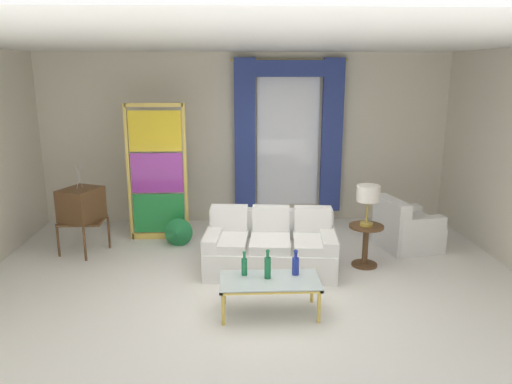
# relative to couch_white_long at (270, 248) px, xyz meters

# --- Properties ---
(ground_plane) EXTENTS (16.00, 16.00, 0.00)m
(ground_plane) POSITION_rel_couch_white_long_xyz_m (-0.27, -0.68, -0.30)
(ground_plane) COLOR white
(wall_rear) EXTENTS (8.00, 0.12, 3.00)m
(wall_rear) POSITION_rel_couch_white_long_xyz_m (-0.27, 2.38, 1.20)
(wall_rear) COLOR beige
(wall_rear) RESTS_ON ground
(ceiling_slab) EXTENTS (8.00, 7.60, 0.04)m
(ceiling_slab) POSITION_rel_couch_white_long_xyz_m (-0.27, 0.12, 2.72)
(ceiling_slab) COLOR white
(curtained_window) EXTENTS (2.00, 0.17, 2.70)m
(curtained_window) POSITION_rel_couch_white_long_xyz_m (0.47, 2.21, 1.44)
(curtained_window) COLOR white
(curtained_window) RESTS_ON ground
(couch_white_long) EXTENTS (1.84, 1.09, 0.86)m
(couch_white_long) POSITION_rel_couch_white_long_xyz_m (0.00, 0.00, 0.00)
(couch_white_long) COLOR white
(couch_white_long) RESTS_ON ground
(coffee_table) EXTENTS (1.12, 0.57, 0.41)m
(coffee_table) POSITION_rel_couch_white_long_xyz_m (-0.10, -1.28, 0.06)
(coffee_table) COLOR silver
(coffee_table) RESTS_ON ground
(bottle_blue_decanter) EXTENTS (0.07, 0.07, 0.29)m
(bottle_blue_decanter) POSITION_rel_couch_white_long_xyz_m (-0.38, -1.14, 0.22)
(bottle_blue_decanter) COLOR #196B3D
(bottle_blue_decanter) RESTS_ON coffee_table
(bottle_crystal_tall) EXTENTS (0.08, 0.08, 0.31)m
(bottle_crystal_tall) POSITION_rel_couch_white_long_xyz_m (0.20, -1.15, 0.23)
(bottle_crystal_tall) COLOR navy
(bottle_crystal_tall) RESTS_ON coffee_table
(bottle_amber_squat) EXTENTS (0.07, 0.07, 0.35)m
(bottle_amber_squat) POSITION_rel_couch_white_long_xyz_m (-0.13, -1.24, 0.25)
(bottle_amber_squat) COLOR #196B3D
(bottle_amber_squat) RESTS_ON coffee_table
(vintage_tv) EXTENTS (0.70, 0.74, 1.35)m
(vintage_tv) POSITION_rel_couch_white_long_xyz_m (-2.77, 0.77, 0.42)
(vintage_tv) COLOR brown
(vintage_tv) RESTS_ON ground
(armchair_white) EXTENTS (0.97, 0.96, 0.80)m
(armchair_white) POSITION_rel_couch_white_long_xyz_m (2.14, 0.73, -0.02)
(armchair_white) COLOR white
(armchair_white) RESTS_ON ground
(stained_glass_divider) EXTENTS (0.95, 0.05, 2.20)m
(stained_glass_divider) POSITION_rel_couch_white_long_xyz_m (-1.71, 1.34, 0.75)
(stained_glass_divider) COLOR gold
(stained_glass_divider) RESTS_ON ground
(peacock_figurine) EXTENTS (0.44, 0.60, 0.50)m
(peacock_figurine) POSITION_rel_couch_white_long_xyz_m (-1.37, 0.93, -0.08)
(peacock_figurine) COLOR beige
(peacock_figurine) RESTS_ON ground
(round_side_table) EXTENTS (0.48, 0.48, 0.59)m
(round_side_table) POSITION_rel_couch_white_long_xyz_m (1.34, 0.06, 0.05)
(round_side_table) COLOR brown
(round_side_table) RESTS_ON ground
(table_lamp_brass) EXTENTS (0.32, 0.32, 0.57)m
(table_lamp_brass) POSITION_rel_couch_white_long_xyz_m (1.34, 0.06, 0.72)
(table_lamp_brass) COLOR #B29338
(table_lamp_brass) RESTS_ON round_side_table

